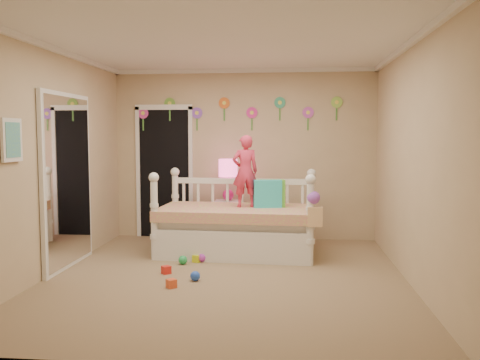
# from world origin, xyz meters

# --- Properties ---
(floor) EXTENTS (4.00, 4.50, 0.01)m
(floor) POSITION_xyz_m (0.00, 0.00, 0.00)
(floor) COLOR #7F684C
(floor) RESTS_ON ground
(ceiling) EXTENTS (4.00, 4.50, 0.01)m
(ceiling) POSITION_xyz_m (0.00, 0.00, 2.60)
(ceiling) COLOR white
(ceiling) RESTS_ON floor
(back_wall) EXTENTS (4.00, 0.01, 2.60)m
(back_wall) POSITION_xyz_m (0.00, 2.25, 1.30)
(back_wall) COLOR tan
(back_wall) RESTS_ON floor
(left_wall) EXTENTS (0.01, 4.50, 2.60)m
(left_wall) POSITION_xyz_m (-2.00, 0.00, 1.30)
(left_wall) COLOR tan
(left_wall) RESTS_ON floor
(right_wall) EXTENTS (0.01, 4.50, 2.60)m
(right_wall) POSITION_xyz_m (2.00, 0.00, 1.30)
(right_wall) COLOR tan
(right_wall) RESTS_ON floor
(crown_molding) EXTENTS (4.00, 4.50, 0.06)m
(crown_molding) POSITION_xyz_m (0.00, 0.00, 2.57)
(crown_molding) COLOR white
(crown_molding) RESTS_ON ceiling
(daybed) EXTENTS (2.15, 1.23, 1.14)m
(daybed) POSITION_xyz_m (-0.00, 1.17, 0.57)
(daybed) COLOR white
(daybed) RESTS_ON floor
(pillow_turquoise) EXTENTS (0.39, 0.20, 0.37)m
(pillow_turquoise) POSITION_xyz_m (0.41, 1.20, 0.82)
(pillow_turquoise) COLOR #28CAC0
(pillow_turquoise) RESTS_ON daybed
(pillow_lime) EXTENTS (0.41, 0.20, 0.37)m
(pillow_lime) POSITION_xyz_m (0.45, 1.24, 0.82)
(pillow_lime) COLOR #65C63C
(pillow_lime) RESTS_ON daybed
(child) EXTENTS (0.40, 0.32, 0.97)m
(child) POSITION_xyz_m (0.11, 1.21, 1.12)
(child) COLOR #DF3253
(child) RESTS_ON daybed
(nightstand) EXTENTS (0.38, 0.29, 0.63)m
(nightstand) POSITION_xyz_m (-0.20, 1.89, 0.32)
(nightstand) COLOR white
(nightstand) RESTS_ON floor
(table_lamp) EXTENTS (0.28, 0.28, 0.62)m
(table_lamp) POSITION_xyz_m (-0.20, 1.89, 1.04)
(table_lamp) COLOR #D31C7B
(table_lamp) RESTS_ON nightstand
(closet_doorway) EXTENTS (0.90, 0.04, 2.07)m
(closet_doorway) POSITION_xyz_m (-1.25, 2.23, 1.03)
(closet_doorway) COLOR black
(closet_doorway) RESTS_ON back_wall
(flower_decals) EXTENTS (3.40, 0.02, 0.50)m
(flower_decals) POSITION_xyz_m (-0.09, 2.24, 1.94)
(flower_decals) COLOR #B2668C
(flower_decals) RESTS_ON back_wall
(mirror_closet) EXTENTS (0.07, 1.30, 2.10)m
(mirror_closet) POSITION_xyz_m (-1.96, 0.30, 1.05)
(mirror_closet) COLOR white
(mirror_closet) RESTS_ON left_wall
(wall_picture) EXTENTS (0.05, 0.34, 0.42)m
(wall_picture) POSITION_xyz_m (-1.97, -0.90, 1.55)
(wall_picture) COLOR white
(wall_picture) RESTS_ON left_wall
(hanging_bag) EXTENTS (0.20, 0.16, 0.36)m
(hanging_bag) POSITION_xyz_m (1.00, 0.60, 0.69)
(hanging_bag) COLOR beige
(hanging_bag) RESTS_ON daybed
(toy_scatter) EXTENTS (1.12, 1.47, 0.11)m
(toy_scatter) POSITION_xyz_m (-0.58, 0.05, 0.06)
(toy_scatter) COLOR #996666
(toy_scatter) RESTS_ON floor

